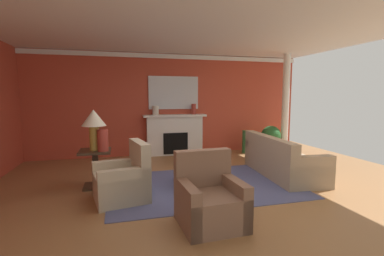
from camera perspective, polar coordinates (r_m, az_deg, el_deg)
ground_plane at (r=5.11m, az=1.47°, el=-12.74°), size 9.80×9.80×0.00m
wall_fireplace at (r=8.08m, az=-5.21°, el=4.81°), size 8.14×0.12×2.88m
ceiling_panel at (r=5.25m, az=0.59°, el=20.00°), size 8.14×7.16×0.06m
crown_moulding at (r=8.08m, az=-5.21°, el=14.48°), size 8.14×0.08×0.12m
area_rug at (r=5.38m, az=2.27°, el=-11.66°), size 3.48×2.39×0.01m
fireplace at (r=7.99m, az=-3.56°, el=-1.60°), size 1.80×0.35×1.16m
mantel_mirror at (r=8.02m, az=-3.80°, el=7.24°), size 1.44×0.04×0.93m
sofa at (r=6.26m, az=17.86°, el=-6.58°), size 1.05×2.16×0.85m
armchair_near_window at (r=4.74m, az=-13.94°, el=-10.61°), size 0.93×0.93×0.95m
armchair_facing_fireplace at (r=3.80m, az=3.66°, el=-14.85°), size 0.84×0.84×0.95m
coffee_table at (r=5.29m, az=2.28°, el=-8.27°), size 1.00×1.00×0.45m
side_table at (r=5.49m, az=-19.21°, el=-7.38°), size 0.56×0.56×0.70m
table_lamp at (r=5.36m, az=-19.55°, el=1.21°), size 0.44×0.44×0.75m
vase_mantel_left at (r=7.78m, az=-7.51°, el=3.61°), size 0.17×0.17×0.25m
vase_tall_corner at (r=8.42m, az=11.13°, el=-2.77°), size 0.25×0.25×0.67m
vase_on_side_table at (r=5.27m, az=-17.89°, el=-2.40°), size 0.19×0.19×0.39m
vase_mantel_right at (r=7.99m, az=0.34°, el=3.91°), size 0.13×0.13×0.30m
book_red_cover at (r=5.35m, az=3.11°, el=-6.57°), size 0.29×0.22×0.05m
book_art_folio at (r=5.14m, az=2.21°, el=-6.55°), size 0.29×0.26×0.05m
potted_plant at (r=8.37m, az=15.92°, el=-1.88°), size 0.56×0.56×0.83m
column_white at (r=8.47m, az=18.67°, el=4.57°), size 0.20×0.20×2.88m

